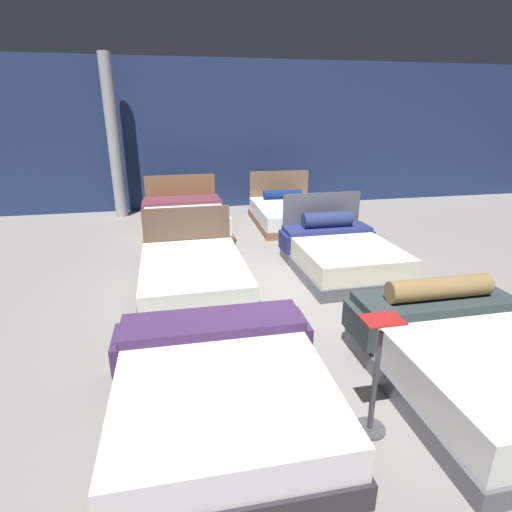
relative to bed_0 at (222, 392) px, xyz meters
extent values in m
cube|color=gray|center=(1.10, 2.40, -0.26)|extent=(18.00, 18.00, 0.02)
cube|color=navy|center=(1.10, 7.64, 1.50)|extent=(18.00, 0.06, 3.50)
cube|color=#28262C|center=(0.00, -0.04, -0.14)|extent=(1.67, 1.92, 0.21)
cube|color=silver|center=(0.00, -0.04, 0.09)|extent=(1.61, 1.86, 0.27)
cube|color=#412852|center=(0.00, 0.64, 0.27)|extent=(1.64, 0.50, 0.09)
cube|color=#412852|center=(-0.84, 0.64, 0.09)|extent=(0.09, 0.49, 0.27)
cube|color=#412852|center=(0.85, 0.63, 0.09)|extent=(0.09, 0.49, 0.27)
cube|color=#4D4C55|center=(2.21, -0.15, -0.16)|extent=(1.57, 2.05, 0.18)
cube|color=silver|center=(2.21, -0.15, 0.10)|extent=(1.51, 1.99, 0.34)
cube|color=#2D383A|center=(2.20, 0.56, 0.31)|extent=(1.55, 0.58, 0.09)
cube|color=#2D383A|center=(1.41, 0.56, 0.13)|extent=(0.09, 0.58, 0.28)
cube|color=#2D383A|center=(3.00, 0.56, 0.13)|extent=(0.09, 0.58, 0.28)
cylinder|color=olive|center=(2.21, 0.52, 0.47)|extent=(1.06, 0.22, 0.22)
cube|color=brown|center=(-0.07, 2.64, -0.18)|extent=(1.51, 2.12, 0.14)
cube|color=white|center=(-0.07, 2.64, 0.01)|extent=(1.44, 2.06, 0.23)
cube|color=brown|center=(-0.09, 3.69, 0.21)|extent=(1.38, 0.07, 0.91)
cube|color=#4E5159|center=(2.18, 2.73, -0.16)|extent=(1.47, 1.93, 0.18)
cube|color=beige|center=(2.18, 2.73, 0.08)|extent=(1.41, 1.87, 0.29)
cube|color=#4E5159|center=(2.17, 3.68, 0.28)|extent=(1.35, 0.06, 1.05)
cube|color=navy|center=(2.17, 3.41, 0.26)|extent=(1.43, 0.50, 0.07)
cube|color=navy|center=(1.45, 3.40, 0.08)|extent=(0.07, 0.49, 0.30)
cube|color=navy|center=(2.90, 3.42, 0.08)|extent=(0.07, 0.49, 0.30)
cylinder|color=navy|center=(2.17, 3.43, 0.41)|extent=(0.82, 0.27, 0.26)
cube|color=brown|center=(-0.07, 5.45, -0.16)|extent=(1.70, 2.21, 0.17)
cube|color=white|center=(-0.07, 5.45, 0.09)|extent=(1.64, 2.14, 0.32)
cube|color=brown|center=(-0.10, 6.52, 0.25)|extent=(1.54, 0.09, 1.00)
cube|color=brown|center=(-0.09, 6.11, 0.27)|extent=(1.64, 0.82, 0.06)
cube|color=brown|center=(-0.91, 6.09, 0.09)|extent=(0.08, 0.77, 0.30)
cube|color=brown|center=(0.73, 6.13, 0.09)|extent=(0.08, 0.77, 0.30)
cube|color=brown|center=(2.18, 5.53, -0.17)|extent=(1.54, 2.16, 0.16)
cube|color=silver|center=(2.18, 5.53, 0.04)|extent=(1.48, 2.10, 0.27)
cube|color=brown|center=(2.20, 6.60, 0.26)|extent=(1.41, 0.07, 1.01)
cylinder|color=navy|center=(2.19, 6.26, 0.28)|extent=(0.89, 0.22, 0.20)
cylinder|color=#3F3F44|center=(1.10, -0.36, -0.24)|extent=(0.24, 0.24, 0.02)
cylinder|color=#3F3F44|center=(1.10, -0.36, 0.19)|extent=(0.04, 0.04, 0.87)
cube|color=#B21E1E|center=(1.10, -0.36, 0.72)|extent=(0.28, 0.20, 0.01)
cylinder|color=#99999E|center=(-1.48, 7.09, 1.50)|extent=(0.28, 0.28, 3.50)
camera|label=1|loc=(-0.27, -2.63, 2.09)|focal=28.33mm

